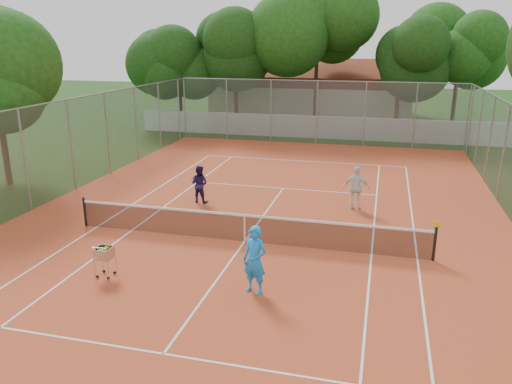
% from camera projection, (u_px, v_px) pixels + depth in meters
% --- Properties ---
extents(ground, '(120.00, 120.00, 0.00)m').
position_uv_depth(ground, '(245.00, 242.00, 16.55)').
color(ground, '#15350E').
rests_on(ground, ground).
extents(court_pad, '(18.00, 34.00, 0.02)m').
position_uv_depth(court_pad, '(245.00, 242.00, 16.54)').
color(court_pad, '#B94723').
rests_on(court_pad, ground).
extents(court_lines, '(10.98, 23.78, 0.01)m').
position_uv_depth(court_lines, '(245.00, 242.00, 16.54)').
color(court_lines, white).
rests_on(court_lines, court_pad).
extents(tennis_net, '(11.88, 0.10, 0.98)m').
position_uv_depth(tennis_net, '(245.00, 228.00, 16.40)').
color(tennis_net, black).
rests_on(tennis_net, court_pad).
extents(perimeter_fence, '(18.00, 34.00, 4.00)m').
position_uv_depth(perimeter_fence, '(244.00, 184.00, 15.96)').
color(perimeter_fence, slate).
rests_on(perimeter_fence, ground).
extents(boundary_wall, '(26.00, 0.30, 1.50)m').
position_uv_depth(boundary_wall, '(320.00, 127.00, 33.93)').
color(boundary_wall, silver).
rests_on(boundary_wall, ground).
extents(clubhouse, '(16.40, 9.00, 4.40)m').
position_uv_depth(clubhouse, '(313.00, 91.00, 43.24)').
color(clubhouse, beige).
rests_on(clubhouse, ground).
extents(tropical_trees, '(29.00, 19.00, 10.00)m').
position_uv_depth(tropical_trees, '(328.00, 61.00, 35.47)').
color(tropical_trees, black).
rests_on(tropical_trees, ground).
extents(player_near, '(0.77, 0.61, 1.85)m').
position_uv_depth(player_near, '(255.00, 260.00, 12.96)').
color(player_near, '#1C8AF0').
rests_on(player_near, court_pad).
extents(player_far_left, '(0.82, 0.67, 1.54)m').
position_uv_depth(player_far_left, '(199.00, 184.00, 20.38)').
color(player_far_left, '#211644').
rests_on(player_far_left, court_pad).
extents(player_far_right, '(1.02, 0.45, 1.73)m').
position_uv_depth(player_far_right, '(356.00, 188.00, 19.50)').
color(player_far_right, silver).
rests_on(player_far_right, court_pad).
extents(ball_hopper, '(0.54, 0.54, 0.96)m').
position_uv_depth(ball_hopper, '(105.00, 261.00, 13.98)').
color(ball_hopper, '#AAA9B0').
rests_on(ball_hopper, court_pad).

